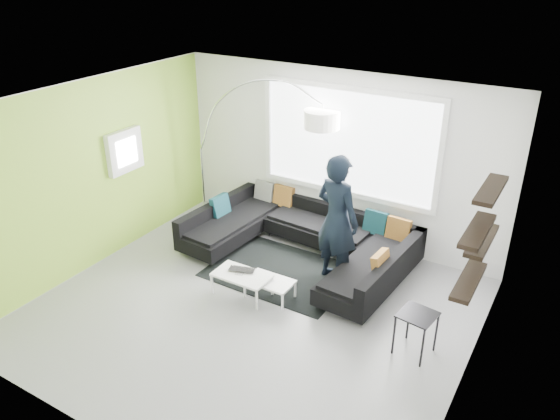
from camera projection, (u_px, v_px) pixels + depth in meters
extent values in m
plane|color=gray|center=(252.00, 311.00, 7.34)|extent=(5.50, 5.50, 0.00)
cube|color=silver|center=(336.00, 158.00, 8.67)|extent=(5.50, 0.04, 2.80)
cube|color=silver|center=(91.00, 327.00, 4.80)|extent=(5.50, 0.04, 2.80)
cube|color=silver|center=(93.00, 175.00, 8.00)|extent=(0.04, 5.00, 2.80)
cube|color=silver|center=(477.00, 281.00, 5.46)|extent=(0.04, 5.00, 2.80)
cube|color=white|center=(246.00, 107.00, 6.13)|extent=(5.50, 5.00, 0.04)
cube|color=#93C638|center=(94.00, 175.00, 8.00)|extent=(0.01, 5.00, 2.80)
cube|color=white|center=(348.00, 143.00, 8.41)|extent=(2.96, 0.06, 1.68)
cube|color=white|center=(125.00, 151.00, 8.35)|extent=(0.12, 0.66, 0.66)
cube|color=black|center=(480.00, 236.00, 5.69)|extent=(0.20, 1.24, 0.95)
cube|color=black|center=(298.00, 250.00, 8.48)|extent=(3.46, 2.29, 0.35)
cube|color=black|center=(298.00, 233.00, 8.34)|extent=(3.46, 2.29, 0.26)
cube|color=brown|center=(298.00, 230.00, 8.32)|extent=(2.97, 0.39, 0.37)
cube|color=black|center=(280.00, 271.00, 8.23)|extent=(2.09, 1.53, 0.01)
cube|color=white|center=(256.00, 286.00, 7.59)|extent=(1.02, 0.60, 0.33)
cube|color=black|center=(415.00, 333.00, 6.48)|extent=(0.46, 0.46, 0.56)
imported|color=black|center=(337.00, 220.00, 7.66)|extent=(0.93, 0.81, 1.93)
imported|color=black|center=(241.00, 272.00, 7.58)|extent=(0.50, 0.44, 0.03)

